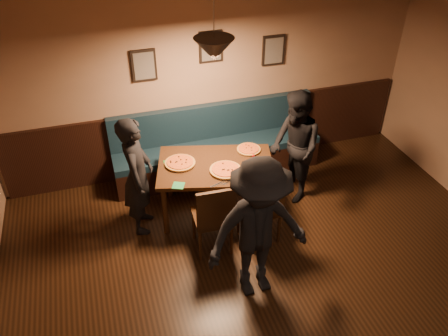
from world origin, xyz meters
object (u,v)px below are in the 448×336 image
(dining_table, at_px, (216,189))
(soda_glass, at_px, (270,167))
(booth_bench, at_px, (218,144))
(diner_front, at_px, (258,231))
(chair_near_left, at_px, (212,215))
(diner_left, at_px, (138,176))
(diner_right, at_px, (295,147))
(tabasco_bottle, at_px, (253,158))
(chair_near_right, at_px, (260,207))

(dining_table, xyz_separation_m, soda_glass, (0.60, -0.33, 0.45))
(booth_bench, xyz_separation_m, diner_front, (-0.24, -2.22, 0.34))
(chair_near_left, xyz_separation_m, diner_left, (-0.74, 0.63, 0.29))
(dining_table, bearing_deg, diner_right, 17.72)
(diner_front, xyz_separation_m, tabasco_bottle, (0.42, 1.28, -0.02))
(diner_front, distance_m, soda_glass, 1.17)
(soda_glass, bearing_deg, chair_near_left, -161.85)
(dining_table, height_order, diner_right, diner_right)
(chair_near_right, bearing_deg, diner_left, 146.58)
(chair_near_left, height_order, diner_right, diner_right)
(diner_front, distance_m, tabasco_bottle, 1.35)
(diner_left, height_order, diner_front, diner_front)
(booth_bench, xyz_separation_m, diner_left, (-1.25, -0.84, 0.28))
(chair_near_left, relative_size, diner_right, 0.64)
(booth_bench, distance_m, diner_front, 2.26)
(chair_near_left, bearing_deg, diner_front, -67.82)
(chair_near_left, distance_m, diner_front, 0.88)
(chair_near_right, height_order, diner_front, diner_front)
(chair_near_right, height_order, diner_left, diner_left)
(soda_glass, bearing_deg, diner_left, 167.14)
(tabasco_bottle, bearing_deg, booth_bench, 101.10)
(chair_near_right, bearing_deg, booth_bench, 85.56)
(booth_bench, bearing_deg, soda_glass, -75.37)
(chair_near_left, distance_m, chair_near_right, 0.59)
(dining_table, height_order, diner_left, diner_left)
(dining_table, bearing_deg, soda_glass, -13.74)
(dining_table, xyz_separation_m, diner_left, (-0.97, 0.03, 0.40))
(chair_near_right, distance_m, diner_left, 1.51)
(diner_right, bearing_deg, diner_front, -36.61)
(chair_near_right, relative_size, diner_front, 0.57)
(diner_left, xyz_separation_m, tabasco_bottle, (1.43, -0.11, 0.05))
(dining_table, height_order, diner_front, diner_front)
(chair_near_right, bearing_deg, diner_right, 34.76)
(chair_near_left, bearing_deg, diner_right, 28.58)
(soda_glass, bearing_deg, chair_near_right, -128.90)
(chair_near_left, xyz_separation_m, diner_right, (1.32, 0.65, 0.28))
(diner_left, height_order, soda_glass, diner_left)
(booth_bench, xyz_separation_m, chair_near_right, (0.08, -1.49, -0.02))
(booth_bench, bearing_deg, dining_table, -108.15)
(dining_table, bearing_deg, booth_bench, 86.85)
(diner_right, bearing_deg, soda_glass, -52.87)
(chair_near_left, relative_size, chair_near_right, 1.03)
(booth_bench, relative_size, chair_near_right, 3.12)
(soda_glass, bearing_deg, diner_front, -118.09)
(diner_front, bearing_deg, chair_near_right, 64.20)
(diner_left, bearing_deg, soda_glass, -88.55)
(chair_near_left, bearing_deg, diner_left, 142.38)
(chair_near_right, relative_size, diner_right, 0.62)
(dining_table, xyz_separation_m, diner_right, (1.10, 0.05, 0.40))
(soda_glass, distance_m, tabasco_bottle, 0.28)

